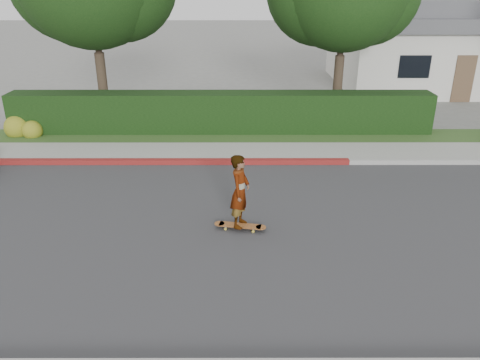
# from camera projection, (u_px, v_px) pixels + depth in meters

# --- Properties ---
(ground) EXTENTS (120.00, 120.00, 0.00)m
(ground) POSITION_uv_depth(u_px,v_px,m) (343.00, 230.00, 10.46)
(ground) COLOR slate
(ground) RESTS_ON ground
(road) EXTENTS (60.00, 8.00, 0.01)m
(road) POSITION_uv_depth(u_px,v_px,m) (343.00, 230.00, 10.45)
(road) COLOR #2D2D30
(road) RESTS_ON ground
(curb_far) EXTENTS (60.00, 0.20, 0.15)m
(curb_far) POSITION_uv_depth(u_px,v_px,m) (316.00, 162.00, 14.20)
(curb_far) COLOR #9E9E99
(curb_far) RESTS_ON ground
(curb_red_section) EXTENTS (12.00, 0.21, 0.15)m
(curb_red_section) POSITION_uv_depth(u_px,v_px,m) (151.00, 162.00, 14.19)
(curb_red_section) COLOR maroon
(curb_red_section) RESTS_ON ground
(sidewalk_far) EXTENTS (60.00, 1.60, 0.12)m
(sidewalk_far) POSITION_uv_depth(u_px,v_px,m) (312.00, 152.00, 15.03)
(sidewalk_far) COLOR gray
(sidewalk_far) RESTS_ON ground
(planting_strip) EXTENTS (60.00, 1.60, 0.10)m
(planting_strip) POSITION_uv_depth(u_px,v_px,m) (305.00, 137.00, 16.51)
(planting_strip) COLOR #2D4C1E
(planting_strip) RESTS_ON ground
(hedge) EXTENTS (15.00, 1.00, 1.50)m
(hedge) POSITION_uv_depth(u_px,v_px,m) (221.00, 113.00, 16.78)
(hedge) COLOR black
(hedge) RESTS_ON ground
(flowering_shrub) EXTENTS (1.40, 1.00, 0.90)m
(flowering_shrub) POSITION_uv_depth(u_px,v_px,m) (22.00, 128.00, 16.50)
(flowering_shrub) COLOR #2D4C19
(flowering_shrub) RESTS_ON ground
(house) EXTENTS (10.60, 8.60, 4.30)m
(house) POSITION_uv_depth(u_px,v_px,m) (437.00, 44.00, 24.35)
(house) COLOR beige
(house) RESTS_ON ground
(skateboard) EXTENTS (1.19, 0.44, 0.11)m
(skateboard) POSITION_uv_depth(u_px,v_px,m) (240.00, 226.00, 10.44)
(skateboard) COLOR gold
(skateboard) RESTS_ON ground
(skateboarder) EXTENTS (0.56, 0.70, 1.66)m
(skateboarder) POSITION_uv_depth(u_px,v_px,m) (240.00, 191.00, 10.10)
(skateboarder) COLOR white
(skateboarder) RESTS_ON skateboard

